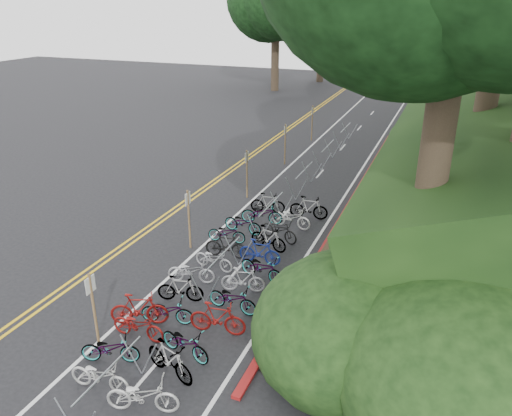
# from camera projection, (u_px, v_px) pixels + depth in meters

# --- Properties ---
(ground) EXTENTS (120.00, 120.00, 0.00)m
(ground) POSITION_uv_depth(u_px,v_px,m) (101.00, 310.00, 16.27)
(ground) COLOR black
(ground) RESTS_ON ground
(road_markings) EXTENTS (7.47, 80.00, 0.01)m
(road_markings) POSITION_uv_depth(u_px,v_px,m) (241.00, 204.00, 24.70)
(road_markings) COLOR gold
(road_markings) RESTS_ON ground
(red_curb) EXTENTS (0.25, 28.00, 0.10)m
(red_curb) POSITION_uv_depth(u_px,v_px,m) (350.00, 204.00, 24.59)
(red_curb) COLOR maroon
(red_curb) RESTS_ON ground
(embankment) EXTENTS (14.30, 48.14, 9.11)m
(embankment) POSITION_uv_depth(u_px,v_px,m) (512.00, 134.00, 27.17)
(embankment) COLOR black
(embankment) RESTS_ON ground
(bike_rack_front) EXTENTS (1.14, 2.64, 1.17)m
(bike_rack_front) POSITION_uv_depth(u_px,v_px,m) (110.00, 379.00, 12.12)
(bike_rack_front) COLOR gray
(bike_rack_front) RESTS_ON ground
(bike_racks_rest) EXTENTS (1.14, 23.00, 1.17)m
(bike_racks_rest) POSITION_uv_depth(u_px,v_px,m) (304.00, 175.00, 26.05)
(bike_racks_rest) COLOR gray
(bike_racks_rest) RESTS_ON ground
(signpost_near) EXTENTS (0.08, 0.40, 2.31)m
(signpost_near) POSITION_uv_depth(u_px,v_px,m) (93.00, 304.00, 14.25)
(signpost_near) COLOR brown
(signpost_near) RESTS_ON ground
(signposts_rest) EXTENTS (0.08, 18.40, 2.50)m
(signposts_rest) POSITION_uv_depth(u_px,v_px,m) (268.00, 155.00, 27.50)
(signposts_rest) COLOR brown
(signposts_rest) RESTS_ON ground
(bike_front) EXTENTS (1.15, 1.87, 1.09)m
(bike_front) POSITION_uv_depth(u_px,v_px,m) (139.00, 309.00, 15.37)
(bike_front) COLOR maroon
(bike_front) RESTS_ON ground
(bike_valet) EXTENTS (3.48, 14.63, 1.08)m
(bike_valet) POSITION_uv_depth(u_px,v_px,m) (227.00, 268.00, 17.85)
(bike_valet) COLOR beige
(bike_valet) RESTS_ON ground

